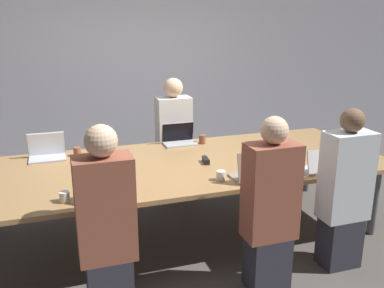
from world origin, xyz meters
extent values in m
plane|color=#4C4742|center=(0.00, 0.00, 0.00)|extent=(24.00, 24.00, 0.00)
cube|color=#9999A3|center=(0.00, 2.27, 1.40)|extent=(12.00, 0.06, 2.80)
cube|color=#9E7547|center=(0.00, 0.00, 0.73)|extent=(3.94, 1.53, 0.04)
cylinder|color=#4C4C51|center=(1.79, -0.59, 0.36)|extent=(0.08, 0.08, 0.71)
cylinder|color=#4C4C51|center=(1.79, 0.59, 0.36)|extent=(0.08, 0.08, 0.71)
cube|color=#B7B7BC|center=(-1.23, 0.52, 0.76)|extent=(0.34, 0.23, 0.02)
cube|color=#B7B7BC|center=(-1.23, 0.62, 0.89)|extent=(0.35, 0.05, 0.23)
cube|color=silver|center=(-1.23, 0.61, 0.89)|extent=(0.34, 0.05, 0.23)
cylinder|color=brown|center=(-0.94, 0.55, 0.80)|extent=(0.07, 0.07, 0.09)
cube|color=gray|center=(-0.85, -0.54, 0.76)|extent=(0.36, 0.25, 0.02)
cube|color=gray|center=(-0.85, -0.63, 0.90)|extent=(0.36, 0.10, 0.24)
cube|color=black|center=(-0.85, -0.62, 0.89)|extent=(0.36, 0.09, 0.24)
cube|color=#2D2D38|center=(-0.86, -0.95, 0.23)|extent=(0.32, 0.24, 0.45)
cube|color=brown|center=(-0.86, -0.95, 0.83)|extent=(0.40, 0.24, 0.75)
sphere|color=beige|center=(-0.86, -0.95, 1.31)|extent=(0.22, 0.22, 0.22)
cylinder|color=white|center=(-1.11, -0.57, 0.79)|extent=(0.08, 0.08, 0.08)
cube|color=silver|center=(1.11, -0.58, 0.76)|extent=(0.35, 0.20, 0.02)
cube|color=silver|center=(1.11, -0.67, 0.87)|extent=(0.35, 0.06, 0.20)
cube|color=black|center=(1.11, -0.66, 0.87)|extent=(0.35, 0.06, 0.20)
cube|color=#2D2D38|center=(1.13, -0.95, 0.23)|extent=(0.32, 0.24, 0.45)
cube|color=silver|center=(1.13, -0.95, 0.83)|extent=(0.40, 0.24, 0.75)
sphere|color=brown|center=(1.13, -0.95, 1.30)|extent=(0.20, 0.20, 0.20)
cube|color=gray|center=(0.45, -0.57, 0.76)|extent=(0.35, 0.24, 0.02)
cube|color=gray|center=(0.45, -0.67, 0.90)|extent=(0.36, 0.06, 0.25)
cube|color=#0F1933|center=(0.45, -0.66, 0.89)|extent=(0.35, 0.06, 0.24)
cube|color=#2D2D38|center=(0.37, -1.04, 0.23)|extent=(0.32, 0.24, 0.45)
cube|color=brown|center=(0.37, -1.04, 0.83)|extent=(0.40, 0.24, 0.75)
sphere|color=beige|center=(0.37, -1.04, 1.31)|extent=(0.21, 0.21, 0.21)
cylinder|color=white|center=(0.18, -0.53, 0.79)|extent=(0.08, 0.08, 0.08)
cube|color=#B7B7BC|center=(0.16, 0.59, 0.76)|extent=(0.35, 0.21, 0.02)
cube|color=#B7B7BC|center=(0.16, 0.69, 0.88)|extent=(0.36, 0.05, 0.21)
cube|color=black|center=(0.16, 0.68, 0.88)|extent=(0.35, 0.05, 0.21)
cube|color=#2D2D38|center=(0.20, 1.01, 0.23)|extent=(0.32, 0.24, 0.45)
cube|color=silver|center=(0.20, 1.01, 0.83)|extent=(0.40, 0.24, 0.75)
sphere|color=beige|center=(0.20, 1.01, 1.32)|extent=(0.22, 0.22, 0.22)
cylinder|color=brown|center=(0.40, 0.56, 0.80)|extent=(0.07, 0.07, 0.10)
cube|color=black|center=(0.21, -0.06, 0.78)|extent=(0.06, 0.15, 0.05)
camera|label=1|loc=(-1.14, -3.69, 2.09)|focal=40.00mm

